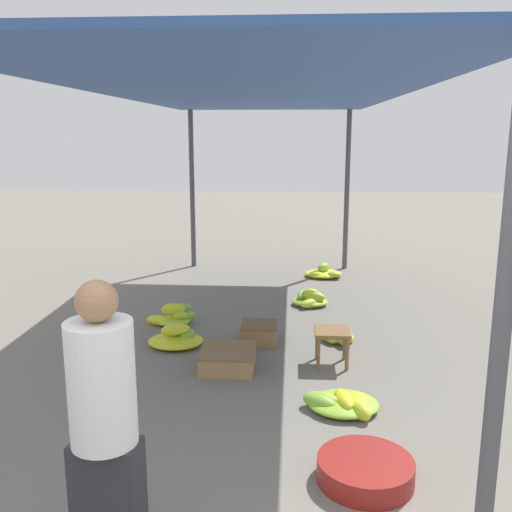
# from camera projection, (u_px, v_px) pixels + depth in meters

# --- Properties ---
(canopy_post_front_right) EXTENTS (0.08, 0.08, 2.58)m
(canopy_post_front_right) POSITION_uv_depth(u_px,v_px,m) (499.00, 356.00, 2.41)
(canopy_post_front_right) COLOR #4C4C51
(canopy_post_front_right) RESTS_ON ground
(canopy_post_back_left) EXTENTS (0.08, 0.08, 2.58)m
(canopy_post_back_left) POSITION_uv_depth(u_px,v_px,m) (192.00, 190.00, 9.42)
(canopy_post_back_left) COLOR #4C4C51
(canopy_post_back_left) RESTS_ON ground
(canopy_post_back_right) EXTENTS (0.08, 0.08, 2.58)m
(canopy_post_back_right) POSITION_uv_depth(u_px,v_px,m) (347.00, 191.00, 9.26)
(canopy_post_back_right) COLOR #4C4C51
(canopy_post_back_right) RESTS_ON ground
(canopy_tarp) EXTENTS (2.94, 7.42, 0.04)m
(canopy_tarp) POSITION_uv_depth(u_px,v_px,m) (255.00, 93.00, 5.64)
(canopy_tarp) COLOR #33569E
(canopy_tarp) RESTS_ON canopy_post_front_left
(vendor_foreground) EXTENTS (0.36, 0.36, 1.55)m
(vendor_foreground) POSITION_uv_depth(u_px,v_px,m) (104.00, 426.00, 2.80)
(vendor_foreground) COLOR #2D2D33
(vendor_foreground) RESTS_ON ground
(stool) EXTENTS (0.34, 0.34, 0.36)m
(stool) POSITION_uv_depth(u_px,v_px,m) (332.00, 336.00, 5.52)
(stool) COLOR brown
(stool) RESTS_ON ground
(basin_black) EXTENTS (0.63, 0.63, 0.15)m
(basin_black) POSITION_uv_depth(u_px,v_px,m) (365.00, 470.00, 3.69)
(basin_black) COLOR maroon
(basin_black) RESTS_ON ground
(banana_pile_left_0) EXTENTS (0.59, 0.51, 0.24)m
(banana_pile_left_0) POSITION_uv_depth(u_px,v_px,m) (177.00, 338.00, 6.07)
(banana_pile_left_0) COLOR #93BF32
(banana_pile_left_0) RESTS_ON ground
(banana_pile_left_1) EXTENTS (0.61, 0.39, 0.27)m
(banana_pile_left_1) POSITION_uv_depth(u_px,v_px,m) (174.00, 316.00, 6.71)
(banana_pile_left_1) COLOR #7EB736
(banana_pile_left_1) RESTS_ON ground
(banana_pile_right_0) EXTENTS (0.47, 0.56, 0.23)m
(banana_pile_right_0) POSITION_uv_depth(u_px,v_px,m) (310.00, 299.00, 7.48)
(banana_pile_right_0) COLOR #AECA2D
(banana_pile_right_0) RESTS_ON ground
(banana_pile_right_1) EXTENTS (0.38, 0.43, 0.15)m
(banana_pile_right_1) POSITION_uv_depth(u_px,v_px,m) (339.00, 336.00, 6.15)
(banana_pile_right_1) COLOR #96C031
(banana_pile_right_1) RESTS_ON ground
(banana_pile_right_2) EXTENTS (0.65, 0.54, 0.15)m
(banana_pile_right_2) POSITION_uv_depth(u_px,v_px,m) (341.00, 403.00, 4.65)
(banana_pile_right_2) COLOR yellow
(banana_pile_right_2) RESTS_ON ground
(banana_pile_right_3) EXTENTS (0.58, 0.50, 0.22)m
(banana_pile_right_3) POSITION_uv_depth(u_px,v_px,m) (325.00, 273.00, 8.93)
(banana_pile_right_3) COLOR #ABC92D
(banana_pile_right_3) RESTS_ON ground
(crate_near) EXTENTS (0.39, 0.39, 0.21)m
(crate_near) POSITION_uv_depth(u_px,v_px,m) (259.00, 333.00, 6.14)
(crate_near) COLOR olive
(crate_near) RESTS_ON ground
(crate_mid) EXTENTS (0.52, 0.52, 0.19)m
(crate_mid) POSITION_uv_depth(u_px,v_px,m) (228.00, 359.00, 5.46)
(crate_mid) COLOR #9E7A4C
(crate_mid) RESTS_ON ground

